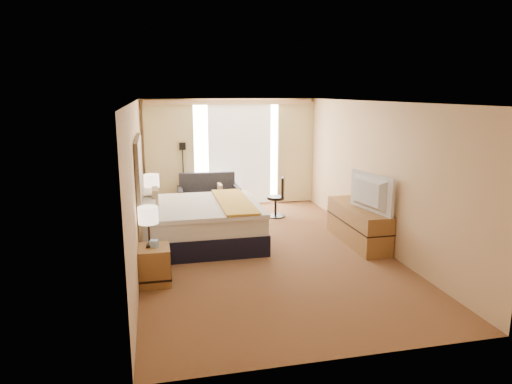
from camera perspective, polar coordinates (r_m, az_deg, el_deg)
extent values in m
cube|color=#581D19|center=(8.22, 0.75, -7.22)|extent=(4.20, 7.00, 0.02)
cube|color=silver|center=(7.74, 0.81, 11.23)|extent=(4.20, 7.00, 0.02)
cube|color=tan|center=(11.27, -3.36, 4.95)|extent=(4.20, 0.02, 2.60)
cube|color=tan|center=(4.64, 10.88, -6.16)|extent=(4.20, 0.02, 2.60)
cube|color=tan|center=(7.67, -14.66, 1.04)|extent=(0.02, 7.00, 2.60)
cube|color=tan|center=(8.60, 14.53, 2.24)|extent=(0.02, 7.00, 2.60)
cube|color=black|center=(7.87, -14.32, 1.19)|extent=(0.06, 1.85, 1.50)
cube|color=olive|center=(6.94, -12.54, -8.89)|extent=(0.45, 0.52, 0.55)
cube|color=olive|center=(9.32, -12.64, -3.36)|extent=(0.45, 0.52, 0.55)
cube|color=olive|center=(8.70, 12.61, -3.98)|extent=(0.50, 1.80, 0.70)
cube|color=white|center=(11.28, -2.07, 5.08)|extent=(2.30, 0.02, 2.30)
cube|color=beige|center=(11.01, -10.74, 4.43)|extent=(1.15, 0.09, 2.50)
cube|color=beige|center=(11.53, 4.89, 4.95)|extent=(0.90, 0.09, 2.50)
cube|color=white|center=(11.24, -2.04, 4.80)|extent=(1.55, 0.04, 2.50)
cube|color=tan|center=(11.02, -3.30, 11.15)|extent=(4.00, 0.16, 0.12)
cube|color=black|center=(8.57, -7.07, -5.18)|extent=(2.22, 2.00, 0.37)
cube|color=silver|center=(8.47, -7.13, -2.96)|extent=(2.16, 1.95, 0.32)
cube|color=silver|center=(8.43, -6.60, -1.73)|extent=(2.03, 2.03, 0.07)
cube|color=gold|center=(8.49, -2.78, -1.18)|extent=(0.58, 2.03, 0.04)
cube|color=silver|center=(7.89, -13.50, -1.99)|extent=(0.30, 0.82, 0.19)
cube|color=silver|center=(8.83, -13.43, -0.46)|extent=(0.30, 0.82, 0.19)
cube|color=beige|center=(8.35, -12.46, -0.85)|extent=(0.11, 0.44, 0.38)
cube|color=#58191E|center=(10.75, -5.88, -1.83)|extent=(1.43, 0.77, 0.25)
cube|color=#323137|center=(10.65, -5.88, -0.81)|extent=(1.32, 0.62, 0.16)
cube|color=#323137|center=(10.94, -6.12, 1.00)|extent=(1.32, 0.15, 0.56)
cube|color=#323137|center=(10.64, -9.44, -0.76)|extent=(0.11, 0.76, 0.46)
cube|color=#323137|center=(10.78, -2.43, -0.43)|extent=(0.11, 0.76, 0.46)
cube|color=beige|center=(10.64, -4.54, 0.16)|extent=(0.08, 0.36, 0.32)
cube|color=black|center=(11.19, -8.93, -1.96)|extent=(0.20, 0.20, 0.02)
cylinder|color=black|center=(11.03, -9.05, 1.67)|extent=(0.03, 0.03, 1.42)
cube|color=black|center=(10.92, -9.19, 5.68)|extent=(0.15, 0.15, 0.16)
cylinder|color=black|center=(10.34, 2.44, -2.99)|extent=(0.44, 0.44, 0.03)
cylinder|color=black|center=(10.29, 2.46, -1.82)|extent=(0.05, 0.05, 0.40)
cylinder|color=black|center=(10.24, 2.47, -0.72)|extent=(0.39, 0.39, 0.06)
cube|color=black|center=(10.17, 3.37, 0.66)|extent=(0.16, 0.35, 0.44)
cube|color=black|center=(6.86, -13.15, -6.55)|extent=(0.10, 0.10, 0.04)
cylinder|color=black|center=(6.80, -13.23, -4.96)|extent=(0.03, 0.03, 0.36)
cylinder|color=beige|center=(6.72, -13.34, -2.83)|extent=(0.29, 0.29, 0.25)
cube|color=black|center=(9.28, -12.79, -1.54)|extent=(0.11, 0.11, 0.04)
cylinder|color=black|center=(9.23, -12.86, -0.28)|extent=(0.03, 0.03, 0.37)
cylinder|color=beige|center=(9.18, -12.94, 1.37)|extent=(0.30, 0.30, 0.26)
cube|color=#7DA0C2|center=(6.83, -12.63, -6.31)|extent=(0.14, 0.14, 0.10)
cube|color=black|center=(9.15, -12.24, -1.63)|extent=(0.17, 0.13, 0.06)
imported|color=black|center=(8.19, 13.59, -0.11)|extent=(0.36, 1.17, 0.67)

